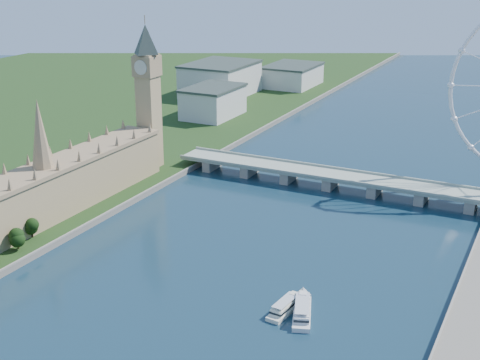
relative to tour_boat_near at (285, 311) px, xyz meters
The scene contains 6 objects.
parliament_range 167.49m from the tour_boat_near, 168.66° to the left, with size 24.00×200.00×70.00m.
big_ben 225.56m from the tour_boat_near, 139.23° to the left, with size 20.02×20.02×110.00m.
westminster_bridge 166.63m from the tour_boat_near, 102.21° to the left, with size 220.00×22.00×9.50m.
city_skyline 423.17m from the tour_boat_near, 89.46° to the left, with size 505.00×280.00×32.00m.
tour_boat_near is the anchor object (origin of this frame).
tour_boat_far 7.98m from the tour_boat_near, ahead, with size 7.92×30.93×6.85m, color silver, non-canonical shape.
Camera 1 is at (132.08, -103.06, 150.66)m, focal length 50.00 mm.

